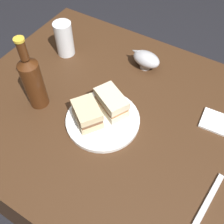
{
  "coord_description": "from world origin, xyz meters",
  "views": [
    {
      "loc": [
        -0.26,
        0.49,
        1.48
      ],
      "look_at": [
        0.02,
        0.03,
        0.77
      ],
      "focal_mm": 42.15,
      "sensor_mm": 36.0,
      "label": 1
    }
  ],
  "objects_px": {
    "sandwich_half_left": "(111,103)",
    "sandwich_half_right": "(87,114)",
    "gravy_boat": "(146,59)",
    "fork": "(209,199)",
    "plate": "(103,120)",
    "pint_glass": "(65,41)",
    "cider_bottle": "(33,81)",
    "napkin": "(218,123)"
  },
  "relations": [
    {
      "from": "plate",
      "to": "pint_glass",
      "type": "relative_size",
      "value": 1.77
    },
    {
      "from": "plate",
      "to": "fork",
      "type": "height_order",
      "value": "plate"
    },
    {
      "from": "sandwich_half_right",
      "to": "fork",
      "type": "distance_m",
      "value": 0.44
    },
    {
      "from": "gravy_boat",
      "to": "sandwich_half_right",
      "type": "bearing_deg",
      "value": 83.34
    },
    {
      "from": "plate",
      "to": "cider_bottle",
      "type": "relative_size",
      "value": 0.9
    },
    {
      "from": "sandwich_half_left",
      "to": "sandwich_half_right",
      "type": "distance_m",
      "value": 0.09
    },
    {
      "from": "gravy_boat",
      "to": "cider_bottle",
      "type": "bearing_deg",
      "value": 56.37
    },
    {
      "from": "sandwich_half_left",
      "to": "pint_glass",
      "type": "height_order",
      "value": "pint_glass"
    },
    {
      "from": "plate",
      "to": "sandwich_half_right",
      "type": "relative_size",
      "value": 1.96
    },
    {
      "from": "sandwich_half_left",
      "to": "fork",
      "type": "xyz_separation_m",
      "value": [
        -0.4,
        0.13,
        -0.05
      ]
    },
    {
      "from": "plate",
      "to": "sandwich_half_right",
      "type": "distance_m",
      "value": 0.07
    },
    {
      "from": "napkin",
      "to": "fork",
      "type": "xyz_separation_m",
      "value": [
        -0.06,
        0.27,
        -0.0
      ]
    },
    {
      "from": "pint_glass",
      "to": "napkin",
      "type": "xyz_separation_m",
      "value": [
        -0.67,
        0.03,
        -0.06
      ]
    },
    {
      "from": "sandwich_half_right",
      "to": "napkin",
      "type": "bearing_deg",
      "value": -149.04
    },
    {
      "from": "cider_bottle",
      "to": "fork",
      "type": "bearing_deg",
      "value": 177.52
    },
    {
      "from": "plate",
      "to": "sandwich_half_right",
      "type": "height_order",
      "value": "sandwich_half_right"
    },
    {
      "from": "sandwich_half_right",
      "to": "cider_bottle",
      "type": "bearing_deg",
      "value": 4.45
    },
    {
      "from": "gravy_boat",
      "to": "napkin",
      "type": "bearing_deg",
      "value": 160.32
    },
    {
      "from": "sandwich_half_right",
      "to": "pint_glass",
      "type": "height_order",
      "value": "pint_glass"
    },
    {
      "from": "plate",
      "to": "pint_glass",
      "type": "height_order",
      "value": "pint_glass"
    },
    {
      "from": "sandwich_half_left",
      "to": "napkin",
      "type": "height_order",
      "value": "sandwich_half_left"
    },
    {
      "from": "fork",
      "to": "gravy_boat",
      "type": "bearing_deg",
      "value": 51.31
    },
    {
      "from": "sandwich_half_left",
      "to": "sandwich_half_right",
      "type": "height_order",
      "value": "same"
    },
    {
      "from": "sandwich_half_left",
      "to": "napkin",
      "type": "bearing_deg",
      "value": -156.68
    },
    {
      "from": "napkin",
      "to": "plate",
      "type": "bearing_deg",
      "value": 29.89
    },
    {
      "from": "pint_glass",
      "to": "napkin",
      "type": "distance_m",
      "value": 0.67
    },
    {
      "from": "pint_glass",
      "to": "fork",
      "type": "xyz_separation_m",
      "value": [
        -0.73,
        0.3,
        -0.06
      ]
    },
    {
      "from": "cider_bottle",
      "to": "fork",
      "type": "relative_size",
      "value": 1.56
    },
    {
      "from": "plate",
      "to": "sandwich_half_right",
      "type": "xyz_separation_m",
      "value": [
        0.04,
        0.03,
        0.04
      ]
    },
    {
      "from": "sandwich_half_left",
      "to": "fork",
      "type": "distance_m",
      "value": 0.42
    },
    {
      "from": "sandwich_half_left",
      "to": "sandwich_half_right",
      "type": "bearing_deg",
      "value": 62.6
    },
    {
      "from": "sandwich_half_right",
      "to": "gravy_boat",
      "type": "distance_m",
      "value": 0.35
    },
    {
      "from": "pint_glass",
      "to": "gravy_boat",
      "type": "bearing_deg",
      "value": -164.07
    },
    {
      "from": "sandwich_half_left",
      "to": "fork",
      "type": "height_order",
      "value": "sandwich_half_left"
    },
    {
      "from": "plate",
      "to": "napkin",
      "type": "bearing_deg",
      "value": -150.11
    },
    {
      "from": "gravy_boat",
      "to": "cider_bottle",
      "type": "distance_m",
      "value": 0.44
    },
    {
      "from": "cider_bottle",
      "to": "sandwich_half_right",
      "type": "bearing_deg",
      "value": -175.55
    },
    {
      "from": "sandwich_half_left",
      "to": "fork",
      "type": "relative_size",
      "value": 0.77
    },
    {
      "from": "sandwich_half_right",
      "to": "cider_bottle",
      "type": "xyz_separation_m",
      "value": [
        0.2,
        0.02,
        0.06
      ]
    },
    {
      "from": "gravy_boat",
      "to": "fork",
      "type": "xyz_separation_m",
      "value": [
        -0.4,
        0.39,
        -0.04
      ]
    },
    {
      "from": "cider_bottle",
      "to": "pint_glass",
      "type": "bearing_deg",
      "value": -72.48
    },
    {
      "from": "gravy_boat",
      "to": "fork",
      "type": "bearing_deg",
      "value": 135.5
    }
  ]
}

